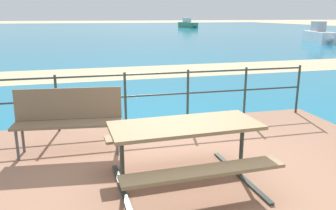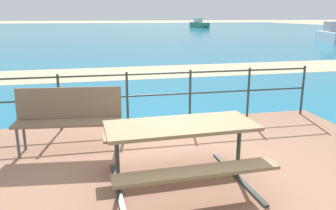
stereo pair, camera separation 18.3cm
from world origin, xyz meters
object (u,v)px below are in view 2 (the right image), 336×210
(picnic_table, at_px, (181,139))
(boat_mid, at_px, (332,36))
(boat_near, at_px, (199,24))
(park_bench, at_px, (69,114))

(picnic_table, height_order, boat_mid, boat_mid)
(boat_near, relative_size, boat_mid, 1.30)
(boat_near, bearing_deg, boat_mid, -4.84)
(park_bench, bearing_deg, boat_near, 76.64)
(picnic_table, distance_m, boat_near, 52.83)
(boat_mid, bearing_deg, picnic_table, -25.65)
(park_bench, relative_size, boat_near, 0.27)
(park_bench, bearing_deg, picnic_table, -40.66)
(park_bench, height_order, boat_near, boat_near)
(park_bench, distance_m, boat_mid, 25.32)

